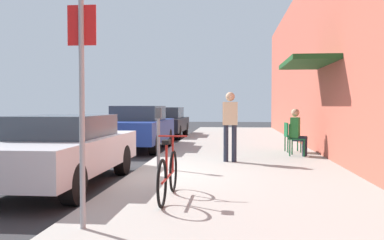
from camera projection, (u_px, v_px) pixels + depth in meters
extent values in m
plane|color=#2D2D30|center=(132.00, 178.00, 8.46)|extent=(60.00, 60.00, 0.00)
cube|color=#9E9B93|center=(240.00, 163.00, 10.22)|extent=(4.50, 32.00, 0.12)
cube|color=#BC5442|center=(341.00, 47.00, 9.89)|extent=(0.30, 32.00, 5.82)
cube|color=#19471E|center=(307.00, 63.00, 10.58)|extent=(1.10, 2.80, 0.12)
cube|color=#B7B7BC|center=(60.00, 153.00, 7.55)|extent=(1.80, 4.40, 0.58)
cube|color=#333D47|center=(63.00, 126.00, 7.68)|extent=(1.48, 2.11, 0.41)
cylinder|color=black|center=(122.00, 160.00, 8.84)|extent=(0.22, 0.64, 0.64)
cylinder|color=black|center=(51.00, 159.00, 8.99)|extent=(0.22, 0.64, 0.64)
cylinder|color=black|center=(73.00, 184.00, 6.12)|extent=(0.22, 0.64, 0.64)
cube|color=navy|center=(138.00, 130.00, 13.81)|extent=(1.80, 4.40, 0.68)
cube|color=#333D47|center=(139.00, 113.00, 13.94)|extent=(1.48, 2.11, 0.48)
cylinder|color=black|center=(168.00, 138.00, 15.10)|extent=(0.22, 0.64, 0.64)
cylinder|color=black|center=(126.00, 137.00, 15.26)|extent=(0.22, 0.64, 0.64)
cylinder|color=black|center=(154.00, 144.00, 12.39)|extent=(0.22, 0.64, 0.64)
cylinder|color=black|center=(103.00, 144.00, 12.55)|extent=(0.22, 0.64, 0.64)
cube|color=black|center=(165.00, 124.00, 19.34)|extent=(1.80, 4.40, 0.59)
cube|color=#333D47|center=(166.00, 113.00, 19.47)|extent=(1.48, 2.11, 0.51)
cylinder|color=black|center=(185.00, 129.00, 20.63)|extent=(0.22, 0.64, 0.64)
cylinder|color=black|center=(154.00, 129.00, 20.79)|extent=(0.22, 0.64, 0.64)
cylinder|color=black|center=(178.00, 133.00, 17.92)|extent=(0.22, 0.64, 0.64)
cylinder|color=black|center=(142.00, 132.00, 18.07)|extent=(0.22, 0.64, 0.64)
cylinder|color=slate|center=(158.00, 143.00, 8.94)|extent=(0.07, 0.07, 1.10)
cube|color=#383D42|center=(158.00, 113.00, 8.91)|extent=(0.12, 0.10, 0.22)
cylinder|color=gray|center=(82.00, 112.00, 4.52)|extent=(0.06, 0.06, 2.60)
cube|color=red|center=(82.00, 25.00, 4.51)|extent=(0.32, 0.02, 0.44)
torus|color=black|center=(173.00, 171.00, 6.52)|extent=(0.04, 0.66, 0.66)
torus|color=black|center=(162.00, 183.00, 5.48)|extent=(0.04, 0.66, 0.66)
cylinder|color=maroon|center=(168.00, 177.00, 6.00)|extent=(0.04, 1.05, 0.04)
cylinder|color=maroon|center=(166.00, 161.00, 5.84)|extent=(0.04, 0.04, 0.50)
cube|color=black|center=(166.00, 142.00, 5.83)|extent=(0.10, 0.20, 0.06)
cylinder|color=maroon|center=(173.00, 154.00, 6.46)|extent=(0.03, 0.03, 0.56)
cylinder|color=maroon|center=(173.00, 136.00, 6.45)|extent=(0.46, 0.03, 0.03)
cylinder|color=#14592D|center=(306.00, 147.00, 11.33)|extent=(0.04, 0.04, 0.45)
cylinder|color=#14592D|center=(304.00, 148.00, 10.98)|extent=(0.04, 0.04, 0.45)
cylinder|color=#14592D|center=(292.00, 147.00, 11.48)|extent=(0.04, 0.04, 0.45)
cylinder|color=#14592D|center=(290.00, 148.00, 11.13)|extent=(0.04, 0.04, 0.45)
cube|color=#14592D|center=(298.00, 139.00, 11.22)|extent=(0.55, 0.55, 0.03)
cube|color=#14592D|center=(291.00, 131.00, 11.29)|extent=(0.16, 0.43, 0.40)
cylinder|color=#232838|center=(305.00, 147.00, 11.25)|extent=(0.11, 0.11, 0.47)
cylinder|color=#232838|center=(300.00, 138.00, 11.29)|extent=(0.39, 0.24, 0.14)
cylinder|color=#232838|center=(304.00, 148.00, 11.07)|extent=(0.11, 0.11, 0.47)
cylinder|color=#232838|center=(299.00, 139.00, 11.11)|extent=(0.39, 0.24, 0.14)
cube|color=#267233|center=(295.00, 128.00, 11.24)|extent=(0.32, 0.41, 0.56)
sphere|color=tan|center=(295.00, 113.00, 11.23)|extent=(0.22, 0.22, 0.22)
cylinder|color=#14592D|center=(298.00, 144.00, 12.38)|extent=(0.04, 0.04, 0.45)
cylinder|color=#14592D|center=(301.00, 145.00, 12.00)|extent=(0.04, 0.04, 0.45)
cylinder|color=#14592D|center=(285.00, 144.00, 12.39)|extent=(0.04, 0.04, 0.45)
cylinder|color=#14592D|center=(288.00, 145.00, 12.01)|extent=(0.04, 0.04, 0.45)
cube|color=#14592D|center=(293.00, 136.00, 12.19)|extent=(0.48, 0.48, 0.03)
cube|color=#14592D|center=(286.00, 129.00, 12.18)|extent=(0.07, 0.44, 0.40)
cylinder|color=#232838|center=(226.00, 143.00, 10.04)|extent=(0.12, 0.12, 0.90)
cylinder|color=#232838|center=(234.00, 143.00, 10.02)|extent=(0.12, 0.12, 0.90)
cube|color=#CCB28C|center=(230.00, 113.00, 10.00)|extent=(0.36, 0.22, 0.56)
sphere|color=tan|center=(230.00, 97.00, 9.99)|extent=(0.22, 0.22, 0.22)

